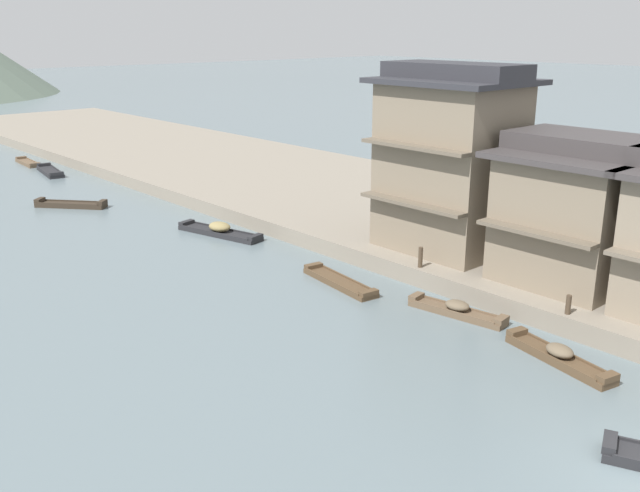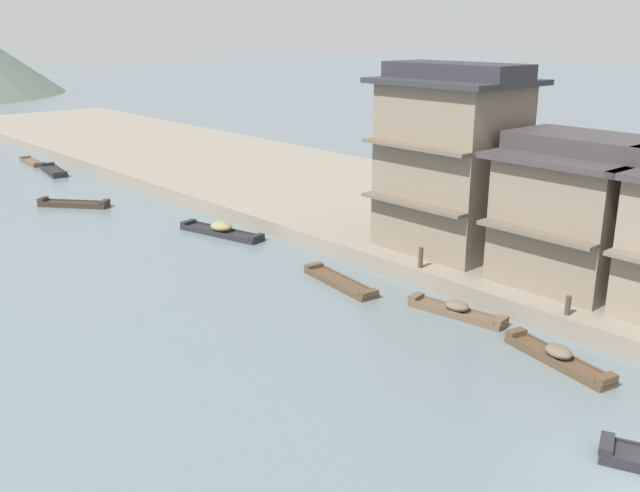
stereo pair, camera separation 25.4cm
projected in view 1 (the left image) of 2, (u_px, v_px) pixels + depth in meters
riverbank_right at (316, 187)px, 49.10m from camera, size 18.00×110.00×0.82m
boat_moored_nearest at (71, 205)px, 45.35m from camera, size 3.67×4.12×0.51m
boat_moored_second at (340, 282)px, 31.67m from camera, size 1.57×4.69×0.39m
boat_moored_third at (28, 163)px, 59.54m from camera, size 1.18×4.18×0.40m
boat_midriver_drifting at (50, 172)px, 55.76m from camera, size 1.88×4.87×0.48m
boat_midriver_upstream at (220, 231)px, 39.21m from camera, size 2.33×5.55×0.75m
boat_upstream_distant at (457, 310)px, 28.29m from camera, size 1.42×4.25×0.63m
boat_crossing_west at (559, 357)px, 24.29m from camera, size 1.76×4.45×0.66m
house_waterfront_second at (578, 209)px, 29.34m from camera, size 6.91×5.90×6.14m
house_waterfront_tall at (450, 160)px, 33.11m from camera, size 5.76×6.70×8.74m
mooring_post_dock_near at (568, 305)px, 26.26m from camera, size 0.20×0.20×0.74m
mooring_post_dock_mid at (420, 257)px, 31.36m from camera, size 0.20×0.20×0.93m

